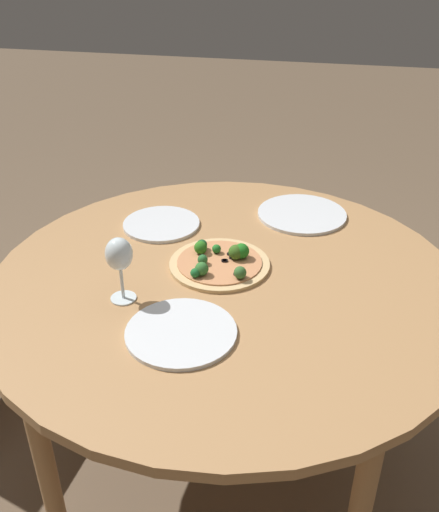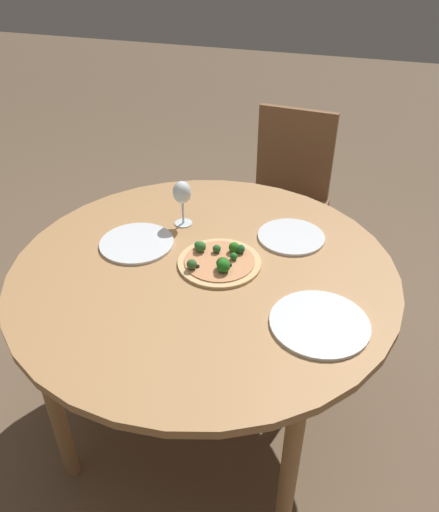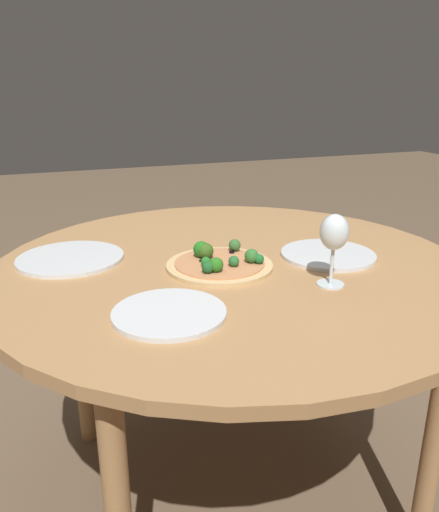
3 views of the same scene
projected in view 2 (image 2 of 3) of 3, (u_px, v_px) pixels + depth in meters
ground_plane at (207, 413)px, 1.98m from camera, size 12.00×12.00×0.00m
dining_table at (204, 283)px, 1.60m from camera, size 1.21×1.21×0.72m
chair at (286, 197)px, 2.49m from camera, size 0.43×0.43×0.87m
pizza at (219, 261)px, 1.56m from camera, size 0.26×0.26×0.06m
wine_glass at (182, 194)px, 1.70m from camera, size 0.06×0.06×0.17m
plate_near at (291, 237)px, 1.69m from camera, size 0.23×0.23×0.01m
plate_far at (137, 243)px, 1.66m from camera, size 0.25×0.25×0.01m
plate_side at (319, 323)px, 1.34m from camera, size 0.27×0.27×0.01m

